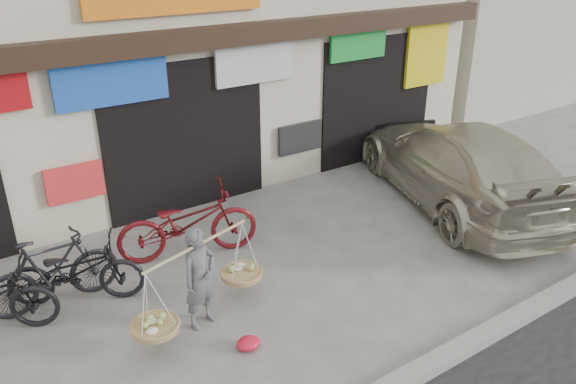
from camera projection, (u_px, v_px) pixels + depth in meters
ground at (299, 298)px, 7.81m from camera, size 70.00×70.00×0.00m
kerb at (402, 381)px, 6.28m from camera, size 70.00×0.25×0.12m
street_vendor at (200, 282)px, 7.06m from camera, size 1.97×0.98×1.39m
bike_0 at (75, 271)px, 7.57m from camera, size 1.90×1.33×0.95m
bike_1 at (52, 271)px, 7.47m from camera, size 1.76×0.51×1.06m
bike_2 at (188, 223)px, 8.63m from camera, size 2.28×1.31×1.13m
suv at (458, 163)px, 10.37m from camera, size 3.68×5.62×1.51m
red_bag at (248, 343)px, 6.85m from camera, size 0.31×0.25×0.14m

